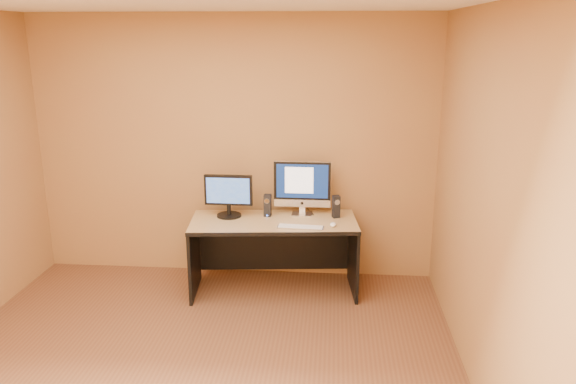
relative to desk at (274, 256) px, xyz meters
name	(u,v)px	position (x,y,z in m)	size (l,w,h in m)	color
floor	(189,383)	(-0.45, -1.54, -0.36)	(4.00, 4.00, 0.00)	brown
walls	(179,209)	(-0.45, -1.54, 0.94)	(4.00, 4.00, 2.60)	olive
desk	(274,256)	(0.00, 0.00, 0.00)	(1.55, 0.68, 0.72)	tan
imac	(302,188)	(0.25, 0.21, 0.62)	(0.55, 0.20, 0.53)	#B2B2B7
second_monitor	(229,196)	(-0.44, 0.09, 0.56)	(0.46, 0.23, 0.41)	black
speaker_left	(268,205)	(-0.07, 0.13, 0.46)	(0.07, 0.07, 0.21)	black
speaker_right	(336,207)	(0.58, 0.15, 0.46)	(0.07, 0.07, 0.21)	black
keyboard	(301,227)	(0.26, -0.18, 0.37)	(0.42, 0.11, 0.02)	#B6B6BA
mouse	(333,224)	(0.55, -0.12, 0.38)	(0.06, 0.10, 0.03)	white
cable_a	(310,212)	(0.33, 0.29, 0.36)	(0.01, 0.01, 0.21)	black
cable_b	(301,211)	(0.24, 0.30, 0.36)	(0.01, 0.01, 0.17)	black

